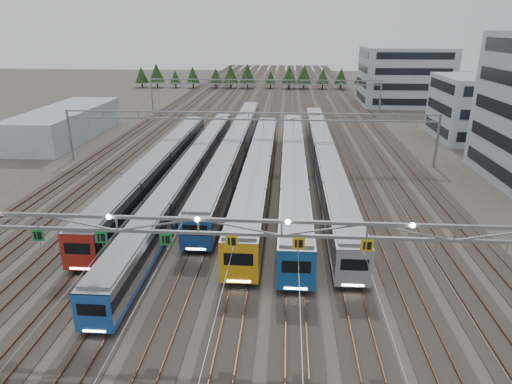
# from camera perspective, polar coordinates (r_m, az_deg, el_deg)

# --- Properties ---
(ground) EXTENTS (400.00, 400.00, 0.00)m
(ground) POSITION_cam_1_polar(r_m,az_deg,el_deg) (34.54, -6.70, -15.36)
(ground) COLOR #47423A
(ground) RESTS_ON ground
(track_bed) EXTENTS (54.00, 260.00, 5.42)m
(track_bed) POSITION_cam_1_polar(r_m,az_deg,el_deg) (129.08, 1.37, 11.76)
(track_bed) COLOR #2D2823
(track_bed) RESTS_ON ground
(train_a) EXTENTS (3.01, 51.39, 3.92)m
(train_a) POSITION_cam_1_polar(r_m,az_deg,el_deg) (63.21, -11.88, 3.28)
(train_a) COLOR black
(train_a) RESTS_ON ground
(train_b) EXTENTS (2.68, 65.10, 3.49)m
(train_b) POSITION_cam_1_polar(r_m,az_deg,el_deg) (61.17, -8.07, 2.75)
(train_b) COLOR black
(train_b) RESTS_ON ground
(train_c) EXTENTS (3.05, 64.69, 3.97)m
(train_c) POSITION_cam_1_polar(r_m,az_deg,el_deg) (71.75, -2.62, 5.70)
(train_c) COLOR black
(train_c) RESTS_ON ground
(train_d) EXTENTS (3.18, 51.07, 4.15)m
(train_d) POSITION_cam_1_polar(r_m,az_deg,el_deg) (59.68, 0.37, 2.84)
(train_d) COLOR black
(train_d) RESTS_ON ground
(train_e) EXTENTS (3.06, 56.08, 3.98)m
(train_e) POSITION_cam_1_polar(r_m,az_deg,el_deg) (61.32, 4.68, 3.17)
(train_e) COLOR black
(train_e) RESTS_ON ground
(train_f) EXTENTS (2.94, 64.64, 3.83)m
(train_f) POSITION_cam_1_polar(r_m,az_deg,el_deg) (66.46, 8.54, 4.27)
(train_f) COLOR black
(train_f) RESTS_ON ground
(gantry_near) EXTENTS (56.36, 0.61, 8.08)m
(gantry_near) POSITION_cam_1_polar(r_m,az_deg,el_deg) (30.90, -7.35, -4.69)
(gantry_near) COLOR gray
(gantry_near) RESTS_ON ground
(gantry_mid) EXTENTS (56.36, 0.36, 8.00)m
(gantry_mid) POSITION_cam_1_polar(r_m,az_deg,el_deg) (69.21, -0.94, 8.71)
(gantry_mid) COLOR gray
(gantry_mid) RESTS_ON ground
(gantry_far) EXTENTS (56.36, 0.36, 8.00)m
(gantry_far) POSITION_cam_1_polar(r_m,az_deg,el_deg) (113.58, 1.03, 13.13)
(gantry_far) COLOR gray
(gantry_far) RESTS_ON ground
(depot_bldg_mid) EXTENTS (14.00, 16.00, 11.50)m
(depot_bldg_mid) POSITION_cam_1_polar(r_m,az_deg,el_deg) (94.72, 25.99, 9.39)
(depot_bldg_mid) COLOR #A3B6C3
(depot_bldg_mid) RESTS_ON ground
(depot_bldg_north) EXTENTS (22.00, 18.00, 14.90)m
(depot_bldg_north) POSITION_cam_1_polar(r_m,az_deg,el_deg) (131.10, 18.03, 13.57)
(depot_bldg_north) COLOR #A3B6C3
(depot_bldg_north) RESTS_ON ground
(west_shed) EXTENTS (10.00, 30.00, 5.51)m
(west_shed) POSITION_cam_1_polar(r_m,az_deg,el_deg) (93.84, -22.65, 7.91)
(west_shed) COLOR #A3B6C3
(west_shed) RESTS_ON ground
(treeline) EXTENTS (81.20, 5.60, 7.02)m
(treeline) POSITION_cam_1_polar(r_m,az_deg,el_deg) (159.94, -0.74, 14.34)
(treeline) COLOR #332114
(treeline) RESTS_ON ground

